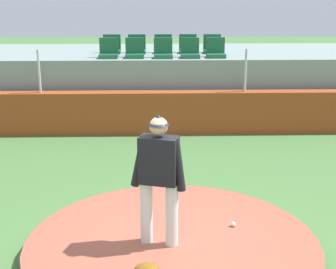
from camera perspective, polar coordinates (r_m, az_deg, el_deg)
The scene contains 19 objects.
ground_plane at distance 7.15m, azimuth 0.47°, elevation -13.44°, with size 60.00×60.00×0.00m, color #48773B.
pitchers_mound at distance 7.10m, azimuth 0.47°, elevation -12.70°, with size 4.03×4.03×0.21m, color #9D543F.
pitcher at distance 6.57m, azimuth -1.04°, elevation -4.14°, with size 0.75×0.39×1.80m.
baseball at distance 7.47m, azimuth 7.40°, elevation -10.03°, with size 0.07×0.07×0.07m, color white.
fielding_glove at distance 6.35m, azimuth -2.40°, elevation -14.88°, with size 0.30×0.20×0.11m, color brown.
brick_barrier at distance 12.53m, azimuth -0.49°, elevation 2.51°, with size 14.37×0.40×1.05m, color #9C431D.
fence_post_left at distance 12.62m, azimuth -14.38°, elevation 6.95°, with size 0.06×0.06×1.04m, color silver.
fence_post_right at distance 12.51m, azimuth 8.77°, elevation 7.19°, with size 0.06×0.06×1.04m, color silver.
bleacher_platform at distance 14.66m, azimuth -0.66°, elevation 6.01°, with size 13.89×3.70×1.76m, color gray.
stadium_chair_0 at distance 13.25m, azimuth -6.73°, elevation 9.31°, with size 0.48×0.44×0.50m.
stadium_chair_1 at distance 13.21m, azimuth -3.79°, elevation 9.36°, with size 0.48×0.44×0.50m.
stadium_chair_2 at distance 13.16m, azimuth -0.55°, elevation 9.37°, with size 0.48×0.44×0.50m.
stadium_chair_3 at distance 13.21m, azimuth 2.51°, elevation 9.38°, with size 0.48×0.44×0.50m.
stadium_chair_4 at distance 13.31m, azimuth 5.43°, elevation 9.37°, with size 0.48×0.44×0.50m.
stadium_chair_5 at distance 14.14m, azimuth -6.37°, elevation 9.77°, with size 0.48×0.44×0.50m.
stadium_chair_6 at distance 14.08m, azimuth -3.54°, elevation 9.81°, with size 0.48×0.44×0.50m.
stadium_chair_7 at distance 14.09m, azimuth -0.55°, elevation 9.85°, with size 0.48×0.44×0.50m.
stadium_chair_8 at distance 14.13m, azimuth 2.27°, elevation 9.86°, with size 0.48×0.44×0.50m.
stadium_chair_9 at distance 14.16m, azimuth 5.03°, elevation 9.82°, with size 0.48×0.44×0.50m.
Camera 1 is at (-0.23, -6.18, 3.58)m, focal length 53.87 mm.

